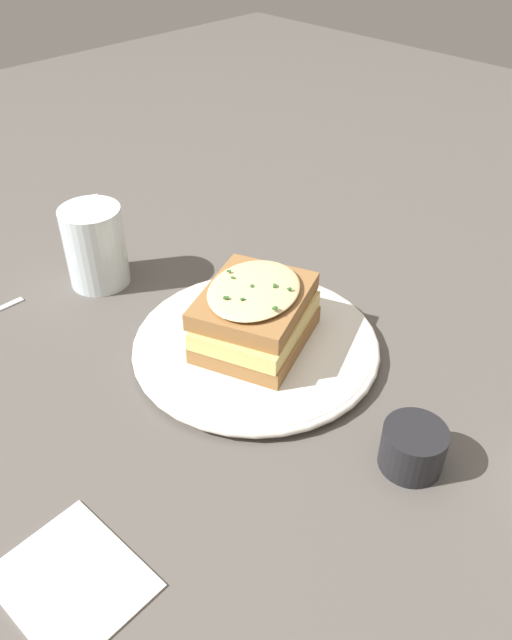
# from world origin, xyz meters

# --- Properties ---
(ground_plane) EXTENTS (2.40, 2.40, 0.00)m
(ground_plane) POSITION_xyz_m (0.00, 0.00, 0.00)
(ground_plane) COLOR #514C47
(dinner_plate) EXTENTS (0.27, 0.27, 0.01)m
(dinner_plate) POSITION_xyz_m (0.02, -0.02, 0.01)
(dinner_plate) COLOR silver
(dinner_plate) RESTS_ON ground_plane
(sandwich) EXTENTS (0.15, 0.16, 0.07)m
(sandwich) POSITION_xyz_m (0.03, -0.02, 0.05)
(sandwich) COLOR olive
(sandwich) RESTS_ON dinner_plate
(water_glass) EXTENTS (0.07, 0.07, 0.10)m
(water_glass) POSITION_xyz_m (0.26, 0.02, 0.05)
(water_glass) COLOR silver
(water_glass) RESTS_ON ground_plane
(fork) EXTENTS (0.17, 0.10, 0.00)m
(fork) POSITION_xyz_m (0.37, -0.05, 0.00)
(fork) COLOR silver
(fork) RESTS_ON ground_plane
(napkin) EXTENTS (0.12, 0.10, 0.00)m
(napkin) POSITION_xyz_m (-0.07, 0.27, 0.00)
(napkin) COLOR silver
(napkin) RESTS_ON ground_plane
(condiment_pot) EXTENTS (0.06, 0.06, 0.04)m
(condiment_pot) POSITION_xyz_m (-0.18, -0.01, 0.02)
(condiment_pot) COLOR black
(condiment_pot) RESTS_ON ground_plane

